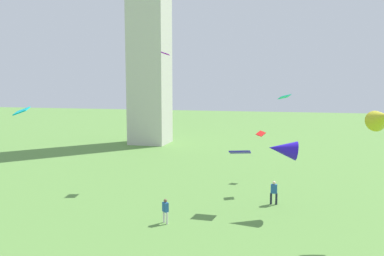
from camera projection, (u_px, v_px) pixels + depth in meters
The scene contains 9 objects.
person_1 at pixel (274, 191), 29.11m from camera, with size 0.56×0.29×1.81m.
person_2 at pixel (165, 210), 25.16m from camera, with size 0.49×0.46×1.65m.
kite_flying_0 at pixel (165, 54), 34.86m from camera, with size 0.91×1.19×0.30m.
kite_flying_1 at pixel (22, 111), 25.42m from camera, with size 1.30×1.48×0.54m.
kite_flying_2 at pixel (382, 118), 21.71m from camera, with size 1.64×2.24×1.68m.
kite_flying_3 at pixel (283, 149), 26.59m from camera, with size 2.20×1.63×1.55m.
kite_flying_4 at pixel (261, 134), 36.47m from camera, with size 0.95×1.00×0.50m.
kite_flying_5 at pixel (284, 97), 33.04m from camera, with size 1.16×1.12×0.49m.
kite_flying_6 at pixel (240, 152), 27.64m from camera, with size 1.53×1.06×0.48m.
Camera 1 is at (3.54, -7.97, 9.12)m, focal length 36.00 mm.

